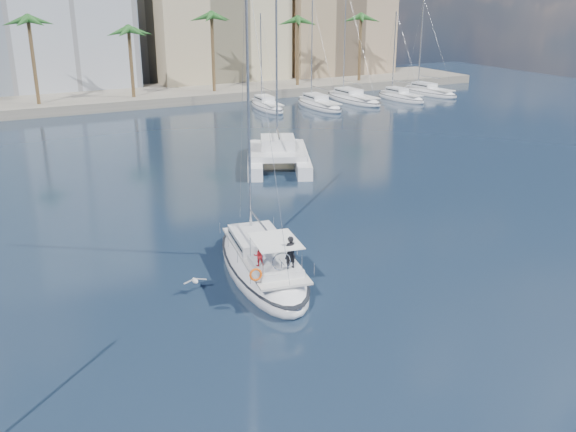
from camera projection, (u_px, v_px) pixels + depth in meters
ground at (310, 281)px, 33.72m from camera, size 160.00×160.00×0.00m
quay at (85, 100)px, 84.57m from camera, size 120.00×14.00×1.20m
building_beige at (213, 20)px, 98.49m from camera, size 20.00×14.00×20.00m
building_tan_right at (332, 24)px, 105.80m from camera, size 18.00×12.00×18.00m
palm_centre at (83, 25)px, 77.99m from camera, size 3.60×3.60×12.30m
palm_right at (324, 20)px, 92.71m from camera, size 3.60×3.60×12.30m
main_sloop at (263, 265)px, 34.41m from camera, size 5.57×11.97×17.09m
catamaran at (278, 153)px, 55.33m from camera, size 8.97×11.58×15.32m
seagull at (195, 281)px, 32.14m from camera, size 1.20×0.52×0.22m
moored_yacht_a at (267, 109)px, 81.71m from camera, size 3.37×9.52×11.90m
moored_yacht_b at (319, 108)px, 82.85m from camera, size 3.32×10.83×13.72m
moored_yacht_c at (353, 101)px, 87.34m from camera, size 3.98×12.33×15.54m
moored_yacht_d at (401, 100)px, 88.48m from camera, size 3.52×9.55×11.90m
moored_yacht_e at (429, 95)px, 92.97m from camera, size 4.61×11.11×13.72m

